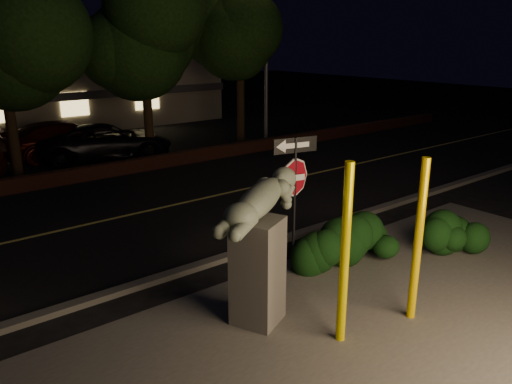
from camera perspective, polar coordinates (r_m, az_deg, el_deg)
ground at (r=17.55m, az=-15.07°, el=0.77°), size 90.00×90.00×0.00m
patio at (r=9.27m, az=14.50°, el=-14.40°), size 14.00×6.00×0.02m
road at (r=14.95m, az=-10.44°, el=-1.74°), size 80.00×8.00×0.01m
lane_marking at (r=14.94m, az=-10.44°, el=-1.69°), size 80.00×0.12×0.00m
curb at (r=11.68m, az=-0.83°, el=-6.65°), size 80.00×0.25×0.12m
brick_wall at (r=18.65m, az=-16.74°, el=2.39°), size 40.00×0.35×0.50m
parking_lot at (r=23.98m, az=-21.85°, el=4.46°), size 40.00×12.00×0.01m
building at (r=31.38m, az=-26.64°, el=10.32°), size 22.00×10.20×4.00m
tree_far_c at (r=20.49m, az=-12.95°, el=19.24°), size 4.80×4.80×7.84m
tree_far_d at (r=23.51m, az=-1.85°, el=18.73°), size 4.40×4.40×7.42m
yellow_pole_left at (r=7.99m, az=10.10°, el=-7.17°), size 0.15×0.15×3.04m
yellow_pole_right at (r=8.96m, az=18.03°, el=-5.38°), size 0.15×0.15×2.94m
signpost at (r=10.18m, az=4.47°, el=1.61°), size 0.96×0.24×2.89m
sculpture at (r=8.41m, az=0.34°, el=-5.15°), size 2.32×1.51×2.57m
hedge_center at (r=11.05m, az=8.06°, el=-5.42°), size 2.38×1.72×1.13m
hedge_right at (r=11.26m, az=12.03°, el=-5.10°), size 2.00×1.52×1.17m
hedge_far_right at (r=12.16m, az=21.80°, el=-4.40°), size 1.74×1.23×1.12m
streetlight at (r=23.48m, az=0.92°, el=19.30°), size 1.38×0.65×9.50m
parked_car_darkred at (r=22.29m, az=-20.88°, el=5.66°), size 5.26×2.21×1.52m
parked_car_dark at (r=21.45m, az=-16.69°, el=5.55°), size 5.65×3.73×1.44m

